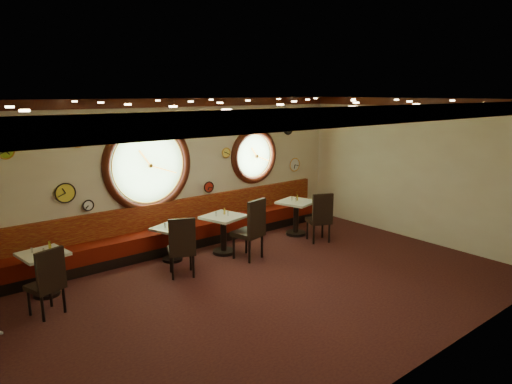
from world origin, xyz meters
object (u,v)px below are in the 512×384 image
condiment_b_salt (165,225)px  condiment_a_bottle (50,245)px  table_a (44,268)px  condiment_a_pepper (44,251)px  table_d (296,213)px  chair_d (321,214)px  condiment_c_salt (216,214)px  chair_a (48,278)px  chair_c (252,225)px  condiment_c_bottle (224,211)px  table_b (172,239)px  condiment_a_salt (32,250)px  condiment_b_pepper (172,226)px  condiment_d_bottle (297,197)px  condiment_d_pepper (296,200)px  condiment_d_salt (292,199)px  condiment_c_pepper (228,213)px  table_c (223,230)px  condiment_b_bottle (175,222)px  chair_b (182,243)px

condiment_b_salt → condiment_a_bottle: size_ratio=0.76×
table_a → condiment_a_pepper: bearing=-85.0°
table_d → chair_d: size_ratio=1.31×
table_d → condiment_c_salt: 2.25m
chair_a → chair_c: size_ratio=0.86×
condiment_a_pepper → condiment_c_bottle: condiment_c_bottle is taller
table_b → condiment_a_salt: bearing=-179.8°
condiment_a_salt → condiment_c_bottle: condiment_c_bottle is taller
condiment_b_salt → condiment_b_pepper: 0.14m
table_b → condiment_a_salt: size_ratio=9.16×
condiment_c_bottle → condiment_d_bottle: size_ratio=0.97×
condiment_a_pepper → condiment_d_pepper: bearing=-2.0°
table_b → table_a: bearing=-177.3°
table_a → condiment_d_pepper: 5.53m
table_a → condiment_c_bottle: condiment_c_bottle is taller
condiment_d_salt → chair_a: bearing=-173.1°
table_d → condiment_c_pepper: size_ratio=9.82×
condiment_b_pepper → table_c: bearing=-12.0°
table_b → table_c: bearing=-16.0°
condiment_a_salt → condiment_a_bottle: size_ratio=0.59×
table_d → condiment_a_salt: condiment_a_salt is taller
table_b → condiment_c_bottle: bearing=-11.9°
condiment_b_salt → condiment_a_salt: bearing=-179.6°
chair_d → condiment_b_pepper: chair_d is taller
table_c → condiment_d_bottle: bearing=0.1°
condiment_c_salt → condiment_b_bottle: bearing=161.4°
condiment_c_pepper → chair_a: bearing=-171.6°
table_b → condiment_c_salt: bearing=-15.3°
chair_a → condiment_d_salt: chair_a is taller
chair_a → condiment_b_salt: bearing=3.2°
chair_d → condiment_c_bottle: bearing=-179.5°
condiment_a_pepper → condiment_a_bottle: size_ratio=0.57×
table_b → condiment_a_bottle: bearing=-179.0°
table_c → condiment_b_salt: bearing=165.1°
condiment_a_salt → condiment_d_salt: (5.64, -0.22, 0.08)m
table_c → condiment_b_pepper: size_ratio=9.75×
table_c → condiment_b_salt: (-1.18, 0.31, 0.24)m
chair_b → chair_d: same height
condiment_d_salt → condiment_d_pepper: size_ratio=1.08×
condiment_c_pepper → condiment_c_salt: bearing=151.2°
condiment_c_salt → condiment_a_bottle: bearing=176.3°
chair_c → condiment_b_pepper: 1.58m
chair_a → condiment_a_pepper: size_ratio=7.81×
chair_a → chair_b: (2.30, 0.04, 0.04)m
condiment_c_bottle → condiment_c_salt: bearing=-177.2°
condiment_b_bottle → condiment_d_bottle: size_ratio=1.07×
condiment_b_pepper → table_d: bearing=-4.6°
table_c → table_d: bearing=-0.7°
chair_a → condiment_a_salt: bearing=72.0°
chair_c → condiment_d_salt: bearing=8.8°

